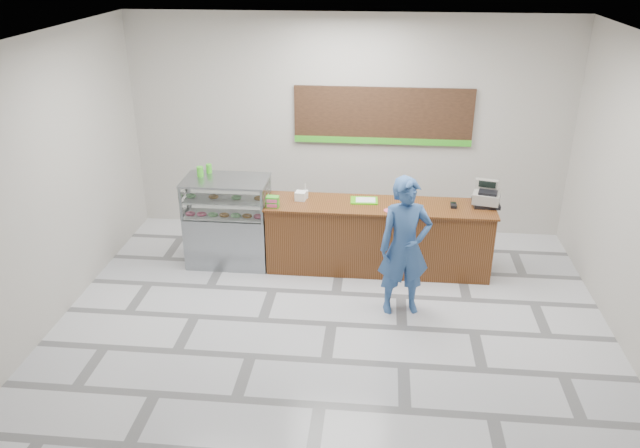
# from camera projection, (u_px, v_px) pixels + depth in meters

# --- Properties ---
(floor) EXTENTS (7.00, 7.00, 0.00)m
(floor) POSITION_uv_depth(u_px,v_px,m) (332.00, 324.00, 7.94)
(floor) COLOR silver
(floor) RESTS_ON ground
(back_wall) EXTENTS (7.00, 0.00, 7.00)m
(back_wall) POSITION_uv_depth(u_px,v_px,m) (348.00, 127.00, 9.93)
(back_wall) COLOR #BCB7AD
(back_wall) RESTS_ON floor
(ceiling) EXTENTS (7.00, 7.00, 0.00)m
(ceiling) POSITION_uv_depth(u_px,v_px,m) (334.00, 41.00, 6.49)
(ceiling) COLOR silver
(ceiling) RESTS_ON back_wall
(sales_counter) EXTENTS (3.26, 0.76, 1.03)m
(sales_counter) POSITION_uv_depth(u_px,v_px,m) (378.00, 237.00, 9.08)
(sales_counter) COLOR brown
(sales_counter) RESTS_ON floor
(display_case) EXTENTS (1.22, 0.72, 1.33)m
(display_case) POSITION_uv_depth(u_px,v_px,m) (228.00, 221.00, 9.21)
(display_case) COLOR gray
(display_case) RESTS_ON floor
(menu_board) EXTENTS (2.80, 0.06, 0.90)m
(menu_board) POSITION_uv_depth(u_px,v_px,m) (383.00, 117.00, 9.77)
(menu_board) COLOR black
(menu_board) RESTS_ON back_wall
(cash_register) EXTENTS (0.44, 0.46, 0.34)m
(cash_register) POSITION_uv_depth(u_px,v_px,m) (486.00, 196.00, 8.80)
(cash_register) COLOR black
(cash_register) RESTS_ON sales_counter
(card_terminal) EXTENTS (0.09, 0.17, 0.04)m
(card_terminal) POSITION_uv_depth(u_px,v_px,m) (454.00, 205.00, 8.78)
(card_terminal) COLOR black
(card_terminal) RESTS_ON sales_counter
(serving_tray) EXTENTS (0.40, 0.30, 0.02)m
(serving_tray) POSITION_uv_depth(u_px,v_px,m) (364.00, 200.00, 8.97)
(serving_tray) COLOR #49BF11
(serving_tray) RESTS_ON sales_counter
(napkin_box) EXTENTS (0.16, 0.16, 0.13)m
(napkin_box) POSITION_uv_depth(u_px,v_px,m) (301.00, 196.00, 9.00)
(napkin_box) COLOR white
(napkin_box) RESTS_ON sales_counter
(straw_cup) EXTENTS (0.08, 0.08, 0.12)m
(straw_cup) POSITION_uv_depth(u_px,v_px,m) (306.00, 194.00, 9.07)
(straw_cup) COLOR silver
(straw_cup) RESTS_ON sales_counter
(promo_box) EXTENTS (0.18, 0.12, 0.16)m
(promo_box) POSITION_uv_depth(u_px,v_px,m) (273.00, 202.00, 8.75)
(promo_box) COLOR green
(promo_box) RESTS_ON sales_counter
(donut_decal) EXTENTS (0.16, 0.16, 0.00)m
(donut_decal) POSITION_uv_depth(u_px,v_px,m) (389.00, 210.00, 8.66)
(donut_decal) COLOR #E4517D
(donut_decal) RESTS_ON sales_counter
(green_cup_left) EXTENTS (0.09, 0.09, 0.15)m
(green_cup_left) POSITION_uv_depth(u_px,v_px,m) (200.00, 172.00, 9.02)
(green_cup_left) COLOR green
(green_cup_left) RESTS_ON display_case
(green_cup_right) EXTENTS (0.08, 0.08, 0.13)m
(green_cup_right) POSITION_uv_depth(u_px,v_px,m) (209.00, 168.00, 9.17)
(green_cup_right) COLOR green
(green_cup_right) RESTS_ON display_case
(customer) EXTENTS (0.75, 0.57, 1.85)m
(customer) POSITION_uv_depth(u_px,v_px,m) (405.00, 247.00, 7.88)
(customer) COLOR #30548F
(customer) RESTS_ON floor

